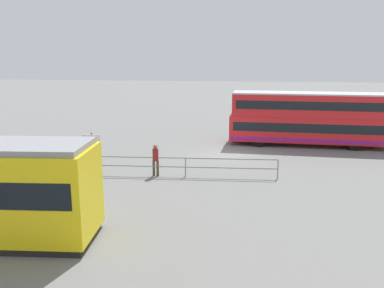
# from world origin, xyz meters

# --- Properties ---
(ground_plane) EXTENTS (160.00, 160.00, 0.00)m
(ground_plane) POSITION_xyz_m (0.00, 0.00, 0.00)
(ground_plane) COLOR slate
(double_decker_bus) EXTENTS (11.38, 3.08, 3.86)m
(double_decker_bus) POSITION_xyz_m (-5.49, -3.50, 1.98)
(double_decker_bus) COLOR red
(double_decker_bus) RESTS_ON ground
(pedestrian_near_railing) EXTENTS (0.36, 0.34, 1.76)m
(pedestrian_near_railing) POSITION_xyz_m (3.75, 5.72, 1.02)
(pedestrian_near_railing) COLOR #4C3F2D
(pedestrian_near_railing) RESTS_ON ground
(pedestrian_railing) EXTENTS (9.93, 0.69, 1.08)m
(pedestrian_railing) POSITION_xyz_m (2.11, 5.65, 0.75)
(pedestrian_railing) COLOR gray
(pedestrian_railing) RESTS_ON ground
(info_sign) EXTENTS (1.05, 0.12, 2.21)m
(info_sign) POSITION_xyz_m (7.53, 5.23, 1.52)
(info_sign) COLOR slate
(info_sign) RESTS_ON ground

